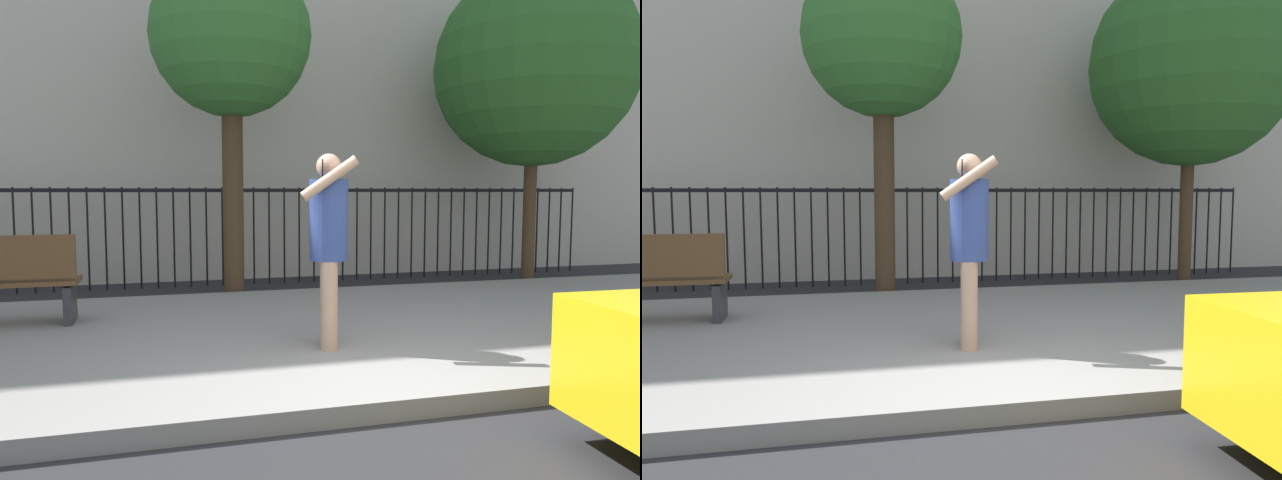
% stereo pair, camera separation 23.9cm
% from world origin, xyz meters
% --- Properties ---
extents(ground_plane, '(60.00, 60.00, 0.00)m').
position_xyz_m(ground_plane, '(0.00, 0.00, 0.00)').
color(ground_plane, '#28282B').
extents(sidewalk, '(28.00, 4.40, 0.15)m').
position_xyz_m(sidewalk, '(0.00, 2.20, 0.07)').
color(sidewalk, gray).
rests_on(sidewalk, ground).
extents(iron_fence, '(12.03, 0.04, 1.60)m').
position_xyz_m(iron_fence, '(0.00, 5.90, 1.02)').
color(iron_fence, black).
rests_on(iron_fence, ground).
extents(pedestrian_on_phone, '(0.50, 0.70, 1.72)m').
position_xyz_m(pedestrian_on_phone, '(-0.11, 1.42, 1.15)').
color(pedestrian_on_phone, tan).
rests_on(pedestrian_on_phone, sidewalk).
extents(street_tree_near, '(3.17, 3.17, 5.10)m').
position_xyz_m(street_tree_near, '(4.23, 4.71, 3.51)').
color(street_tree_near, '#4C3823').
rests_on(street_tree_near, ground).
extents(street_tree_mid, '(2.22, 2.22, 4.79)m').
position_xyz_m(street_tree_mid, '(-0.59, 4.68, 3.63)').
color(street_tree_mid, '#4C3823').
rests_on(street_tree_mid, ground).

